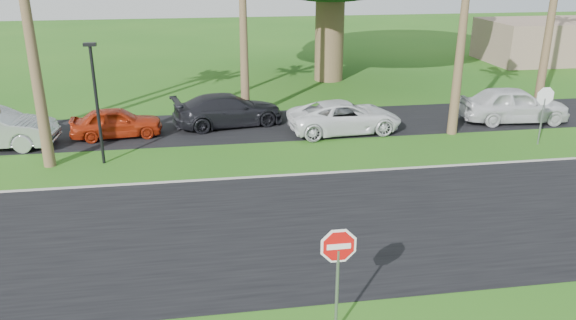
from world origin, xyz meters
The scene contains 12 objects.
ground centered at (0.00, 0.00, 0.00)m, with size 120.00×120.00×0.00m, color #225816.
road centered at (0.00, 2.00, 0.01)m, with size 120.00×8.00×0.02m, color black.
parking_strip centered at (0.00, 12.50, 0.01)m, with size 120.00×5.00×0.02m, color black.
curb centered at (0.00, 6.05, 0.03)m, with size 120.00×0.12×0.06m, color gray.
stop_sign_near centered at (0.50, -3.00, 1.77)m, with size 1.05×0.07×2.62m.
stop_sign_far centered at (12.00, 8.00, 1.77)m, with size 1.05×0.07×2.62m.
streetlight_right centered at (-6.00, 8.50, 2.65)m, with size 0.45×0.25×4.64m.
building_far centered at (24.00, 26.00, 1.50)m, with size 10.00×6.00×3.00m, color gray.
car_red centered at (-5.87, 11.78, 0.67)m, with size 1.57×3.90×1.33m, color #A0250D.
car_dark centered at (-0.90, 12.77, 0.75)m, with size 2.10×5.16×1.50m, color black.
car_minivan centered at (4.24, 10.92, 0.71)m, with size 2.36×5.12×1.42m, color white.
car_pickup centered at (12.64, 11.26, 0.86)m, with size 2.02×5.02×1.71m, color silver.
Camera 1 is at (-2.07, -12.80, 7.71)m, focal length 35.00 mm.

